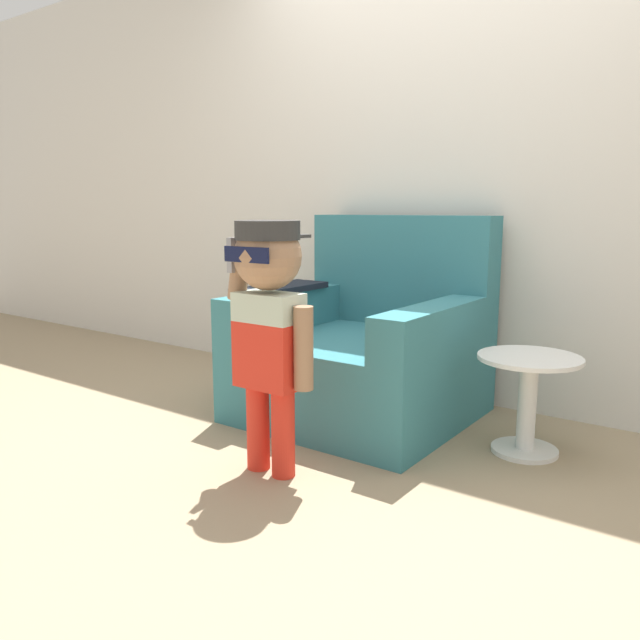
% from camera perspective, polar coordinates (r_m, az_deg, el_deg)
% --- Properties ---
extents(ground_plane, '(10.00, 10.00, 0.00)m').
position_cam_1_polar(ground_plane, '(2.98, 6.34, -9.65)').
color(ground_plane, '#998466').
extents(wall_back, '(10.00, 0.05, 2.60)m').
position_cam_1_polar(wall_back, '(3.37, 12.16, 14.92)').
color(wall_back, silver).
rests_on(wall_back, ground_plane).
extents(armchair, '(1.03, 0.98, 0.97)m').
position_cam_1_polar(armchair, '(3.09, 4.20, -2.76)').
color(armchair, teal).
rests_on(armchair, ground_plane).
extents(person_child, '(0.39, 0.30, 0.96)m').
position_cam_1_polar(person_child, '(2.31, -4.67, 1.09)').
color(person_child, red).
rests_on(person_child, ground_plane).
extents(side_table, '(0.42, 0.42, 0.41)m').
position_cam_1_polar(side_table, '(2.72, 18.46, -6.45)').
color(side_table, white).
rests_on(side_table, ground_plane).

